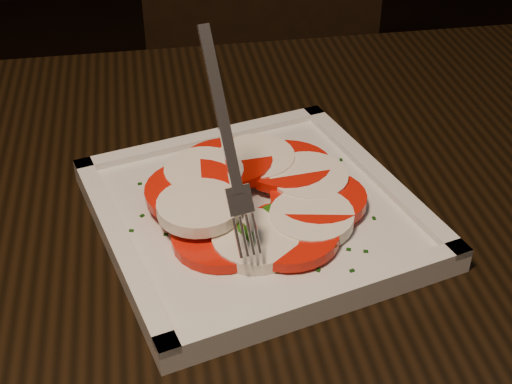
{
  "coord_description": "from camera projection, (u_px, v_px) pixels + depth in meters",
  "views": [
    {
      "loc": [
        -0.0,
        -0.1,
        1.1
      ],
      "look_at": [
        0.09,
        0.34,
        0.78
      ],
      "focal_mm": 50.0,
      "sensor_mm": 36.0,
      "label": 1
    }
  ],
  "objects": [
    {
      "name": "caprese_salad",
      "position": [
        256.0,
        196.0,
        0.56
      ],
      "size": [
        0.19,
        0.19,
        0.03
      ],
      "color": "red",
      "rests_on": "plate"
    },
    {
      "name": "fork",
      "position": [
        222.0,
        134.0,
        0.48
      ],
      "size": [
        0.05,
        0.09,
        0.14
      ],
      "primitive_type": null,
      "rotation": [
        0.0,
        0.0,
        0.2
      ],
      "color": "white",
      "rests_on": "caprese_salad"
    },
    {
      "name": "plate",
      "position": [
        256.0,
        215.0,
        0.57
      ],
      "size": [
        0.29,
        0.29,
        0.01
      ],
      "primitive_type": "cube",
      "rotation": [
        0.0,
        0.0,
        0.23
      ],
      "color": "silver",
      "rests_on": "table"
    },
    {
      "name": "table",
      "position": [
        371.0,
        338.0,
        0.61
      ],
      "size": [
        1.22,
        0.83,
        0.75
      ],
      "rotation": [
        0.0,
        0.0,
        -0.03
      ],
      "color": "black",
      "rests_on": "ground"
    },
    {
      "name": "chair",
      "position": [
        261.0,
        85.0,
        1.24
      ],
      "size": [
        0.5,
        0.5,
        0.93
      ],
      "rotation": [
        0.0,
        0.0,
        -0.21
      ],
      "color": "black",
      "rests_on": "ground"
    }
  ]
}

